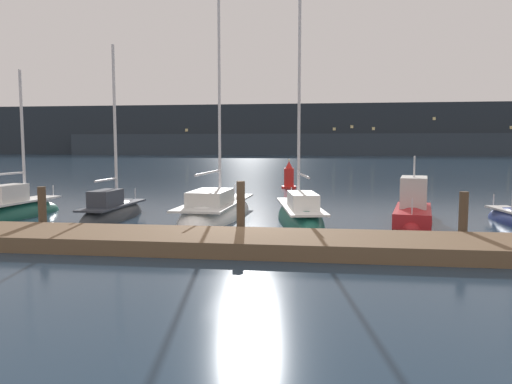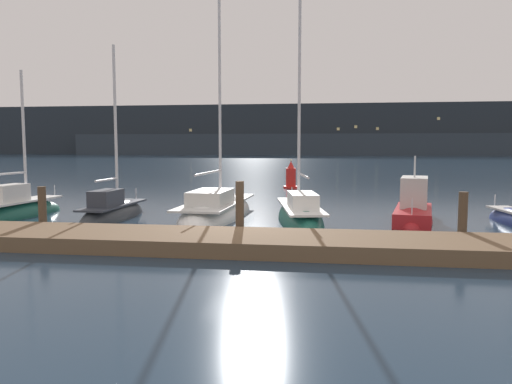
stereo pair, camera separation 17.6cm
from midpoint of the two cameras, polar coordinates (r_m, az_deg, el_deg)
name	(u,v)px [view 2 (the right image)]	position (r m, az deg, el deg)	size (l,w,h in m)	color
ground_plane	(242,237)	(16.90, -1.37, -5.16)	(400.00, 400.00, 0.00)	#1E3347
dock	(230,242)	(14.96, -2.63, -5.69)	(35.70, 2.80, 0.45)	brown
mooring_pile_1	(42,210)	(18.94, -22.97, -1.91)	(0.28, 0.28, 1.65)	#4C3D2D
mooring_pile_2	(240,210)	(16.44, -1.56, -2.08)	(0.28, 0.28, 1.91)	#4C3D2D
mooring_pile_3	(463,218)	(16.77, 22.82, -2.80)	(0.28, 0.28, 1.66)	#4C3D2D
sailboat_berth_2	(20,213)	(23.80, -25.20, -2.21)	(1.87, 5.27, 6.97)	#195647
sailboat_berth_3	(113,216)	(21.81, -15.80, -2.63)	(1.60, 5.15, 7.99)	#2D3338
sailboat_berth_4	(217,214)	(21.76, -4.30, -2.51)	(2.72, 8.20, 11.80)	white
sailboat_berth_5	(300,219)	(20.14, 5.30, -3.15)	(2.81, 6.93, 9.73)	#195647
motorboat_berth_6	(413,215)	(21.12, 17.77, -2.56)	(2.36, 4.92, 3.33)	red
channel_buoy	(291,177)	(35.42, 4.15, 1.69)	(1.05, 1.05, 2.07)	red
hillside_backdrop	(319,132)	(150.54, 7.30, 6.83)	(240.00, 23.00, 14.64)	#232B33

